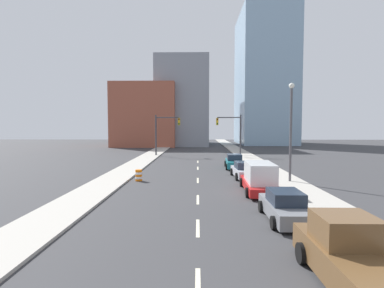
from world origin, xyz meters
name	(u,v)px	position (x,y,z in m)	size (l,w,h in m)	color
sidewalk_left	(154,153)	(-7.32, 49.45, 0.07)	(2.92, 98.91, 0.14)	#ADA89E
sidewalk_right	(241,153)	(7.32, 49.45, 0.07)	(2.92, 98.91, 0.14)	#ADA89E
lane_stripe_at_8m	(198,288)	(0.00, 7.76, 0.00)	(0.16, 2.40, 0.01)	beige
lane_stripe_at_13m	(198,228)	(0.00, 12.86, 0.00)	(0.16, 2.40, 0.01)	beige
lane_stripe_at_18m	(198,199)	(0.00, 18.12, 0.00)	(0.16, 2.40, 0.01)	beige
lane_stripe_at_25m	(198,180)	(0.00, 24.77, 0.00)	(0.16, 2.40, 0.01)	beige
lane_stripe_at_32m	(198,168)	(0.00, 32.06, 0.00)	(0.16, 2.40, 0.01)	beige
lane_stripe_at_38m	(198,162)	(0.00, 38.02, 0.00)	(0.16, 2.40, 0.01)	beige
building_brick_left	(147,116)	(-11.91, 70.09, 7.02)	(14.00, 16.00, 14.04)	#9E513D
building_office_center	(183,104)	(-3.58, 74.09, 10.15)	(12.00, 20.00, 20.31)	gray
building_glass_right	(264,80)	(17.18, 78.09, 16.60)	(13.00, 20.00, 33.20)	#8CADC6
traffic_signal_left	(163,130)	(-5.44, 45.60, 4.06)	(3.88, 0.35, 6.33)	#38383D
traffic_signal_right	(234,130)	(5.52, 45.60, 4.06)	(3.88, 0.35, 6.33)	#38383D
traffic_barrel	(139,175)	(-5.00, 24.40, 0.47)	(0.56, 0.56, 0.95)	orange
street_lamp	(291,125)	(7.54, 23.85, 4.71)	(0.44, 0.44, 8.10)	#4C4C51
pickup_truck_brown	(356,262)	(4.51, 7.83, 0.80)	(2.23, 5.56, 1.94)	brown
sedan_gray	(285,207)	(4.31, 14.07, 0.67)	(2.01, 4.40, 1.47)	slate
box_truck_red	(260,178)	(4.32, 20.28, 0.99)	(2.46, 5.76, 2.10)	red
sedan_silver	(244,170)	(4.19, 26.16, 0.66)	(2.23, 4.45, 1.44)	#B2B2BC
sedan_teal	(234,162)	(4.01, 32.17, 0.70)	(2.17, 4.63, 1.55)	#196B75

